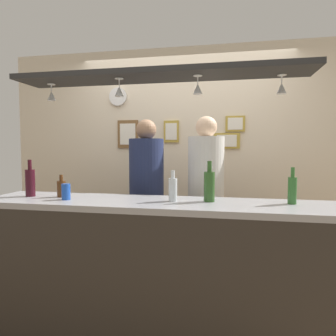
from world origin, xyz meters
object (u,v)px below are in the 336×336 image
Objects in this scene: person_right_white_patterned_shirt at (206,188)px; person_middle_navy_shirt at (147,188)px; bottle_soda_clear at (173,189)px; bottle_wine_dark_red at (30,182)px; bottle_beer_brown_stubby at (61,188)px; picture_frame_upper_small at (235,124)px; picture_frame_caricature at (128,134)px; wall_clock at (118,97)px; picture_frame_crest at (171,132)px; drink_can at (66,192)px; bottle_champagne_green at (209,186)px; picture_frame_lower_pair at (227,141)px; bottle_beer_green_import at (292,189)px.

person_middle_navy_shirt is at bearing 180.00° from person_right_white_patterned_shirt.
bottle_wine_dark_red is at bearing -179.92° from bottle_soda_clear.
picture_frame_upper_small is (1.40, 1.37, 0.60)m from bottle_beer_brown_stubby.
picture_frame_caricature is 1.55× the size of wall_clock.
bottle_soda_clear is 0.68× the size of picture_frame_caricature.
picture_frame_crest reaches higher than bottle_wine_dark_red.
bottle_beer_brown_stubby reaches higher than drink_can.
bottle_wine_dark_red reaches higher than drink_can.
bottle_wine_dark_red is 0.88× the size of picture_frame_caricature.
bottle_champagne_green is 1.18m from bottle_beer_brown_stubby.
bottle_beer_brown_stubby is 0.82× the size of wall_clock.
bottle_beer_brown_stubby is 1.66m from wall_clock.
person_middle_navy_shirt is 7.34× the size of bottle_soda_clear.
picture_frame_upper_small is at bearing 80.95° from bottle_champagne_green.
person_right_white_patterned_shirt is (0.58, -0.00, 0.01)m from person_middle_navy_shirt.
person_middle_navy_shirt is 0.99× the size of person_right_white_patterned_shirt.
picture_frame_caricature is 1.13× the size of picture_frame_lower_pair.
picture_frame_crest is at bearing 123.46° from person_right_white_patterned_shirt.
bottle_soda_clear is 0.92m from bottle_beer_brown_stubby.
drink_can is (-1.01, -0.77, 0.05)m from person_right_white_patterned_shirt.
picture_frame_upper_small is at bearing 68.11° from person_right_white_patterned_shirt.
bottle_soda_clear is 0.88× the size of picture_frame_crest.
bottle_champagne_green is 2.01m from wall_clock.
person_middle_navy_shirt is 6.50× the size of bottle_beer_green_import.
bottle_beer_green_import is at bearing -70.91° from picture_frame_lower_pair.
person_middle_navy_shirt is 6.50× the size of picture_frame_crest.
picture_frame_crest is at bearing 0.00° from picture_frame_caricature.
person_right_white_patterned_shirt is 5.70× the size of bottle_champagne_green.
person_middle_navy_shirt is at bearing -51.83° from wall_clock.
bottle_champagne_green is 1.30× the size of bottle_soda_clear.
picture_frame_crest reaches higher than picture_frame_lower_pair.
bottle_beer_brown_stubby is 0.60× the size of picture_frame_lower_pair.
wall_clock is (-0.02, 1.36, 0.95)m from bottle_beer_brown_stubby.
bottle_beer_brown_stubby is at bearing 4.09° from bottle_wine_dark_red.
person_right_white_patterned_shirt is at bearing -0.00° from person_middle_navy_shirt.
person_middle_navy_shirt is 0.88m from drink_can.
wall_clock reaches higher than bottle_wine_dark_red.
person_right_white_patterned_shirt is 1.30m from bottle_beer_brown_stubby.
picture_frame_lower_pair reaches higher than bottle_soda_clear.
picture_frame_caricature is at bearing 85.65° from bottle_beer_brown_stubby.
picture_frame_caricature is at bearing 145.14° from person_right_white_patterned_shirt.
picture_frame_caricature is at bearing 180.00° from picture_frame_lower_pair.
bottle_wine_dark_red is 2.46× the size of drink_can.
bottle_soda_clear reaches higher than drink_can.
bottle_wine_dark_red is at bearing -140.19° from picture_frame_upper_small.
picture_frame_crest is (0.54, 0.00, 0.03)m from picture_frame_caricature.
picture_frame_upper_small reaches higher than bottle_beer_brown_stubby.
bottle_wine_dark_red is at bearing -178.36° from bottle_champagne_green.
person_right_white_patterned_shirt is at bearing -34.86° from picture_frame_caricature.
bottle_wine_dark_red is 1.73m from picture_frame_crest.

